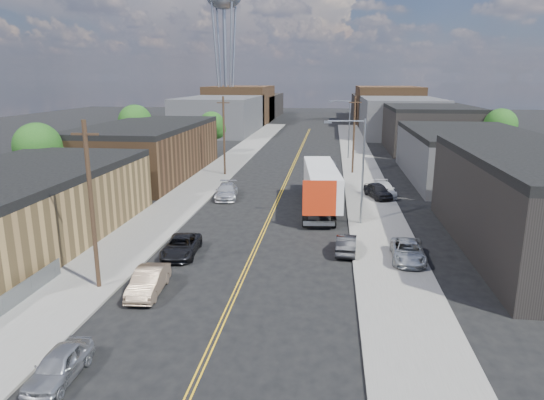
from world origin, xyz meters
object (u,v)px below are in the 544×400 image
(car_left_b, at_px, (148,281))
(car_right_lot_c, at_px, (378,191))
(car_left_c, at_px, (181,246))
(water_tower, at_px, (224,1))
(car_right_oncoming, at_px, (346,244))
(car_left_d, at_px, (227,191))
(car_right_lot_b, at_px, (384,189))
(semi_truck, at_px, (322,182))
(car_left_a, at_px, (59,365))
(car_right_lot_a, at_px, (408,251))

(car_left_b, relative_size, car_right_lot_c, 1.00)
(car_left_c, bearing_deg, water_tower, 96.00)
(car_right_oncoming, relative_size, car_right_lot_c, 0.90)
(car_left_d, height_order, car_right_lot_c, car_right_lot_c)
(car_left_d, height_order, car_right_lot_b, car_right_lot_b)
(car_left_c, height_order, car_right_oncoming, car_left_c)
(semi_truck, bearing_deg, car_right_lot_b, 28.71)
(car_left_a, distance_m, car_left_c, 14.82)
(car_left_a, xyz_separation_m, car_right_lot_c, (15.88, 33.16, 0.25))
(car_left_a, bearing_deg, car_right_lot_a, 42.44)
(water_tower, height_order, car_left_b, water_tower)
(car_right_lot_a, bearing_deg, car_left_d, 137.81)
(car_left_b, xyz_separation_m, car_left_c, (0.00, 6.32, -0.06))
(car_right_lot_c, bearing_deg, water_tower, 95.05)
(car_left_d, height_order, car_right_oncoming, car_left_d)
(car_left_b, distance_m, car_right_oncoming, 14.22)
(car_left_b, height_order, car_right_oncoming, car_left_b)
(semi_truck, distance_m, car_right_lot_c, 6.89)
(car_left_d, relative_size, car_right_lot_b, 1.10)
(car_left_b, height_order, car_right_lot_b, car_right_lot_b)
(semi_truck, relative_size, car_right_lot_b, 3.44)
(water_tower, xyz_separation_m, car_left_a, (16.39, -108.76, -29.99))
(car_right_lot_a, bearing_deg, car_left_b, -153.26)
(car_left_b, bearing_deg, semi_truck, 61.72)
(car_right_oncoming, bearing_deg, semi_truck, -77.32)
(water_tower, relative_size, car_left_a, 9.53)
(water_tower, xyz_separation_m, car_right_oncoming, (28.60, -92.05, -29.98))
(car_right_lot_a, distance_m, car_right_lot_b, 18.81)
(car_right_lot_a, height_order, car_right_lot_b, car_right_lot_b)
(car_left_c, height_order, car_left_d, car_left_d)
(water_tower, xyz_separation_m, car_right_lot_c, (32.26, -75.60, -29.74))
(car_left_a, height_order, car_right_lot_a, car_right_lot_a)
(car_left_c, xyz_separation_m, car_right_oncoming, (11.60, 1.90, -0.01))
(car_right_lot_c, bearing_deg, car_left_a, -133.64)
(water_tower, relative_size, car_right_lot_b, 7.80)
(water_tower, distance_m, semi_truck, 88.06)
(semi_truck, relative_size, car_left_a, 4.20)
(water_tower, bearing_deg, car_left_d, -77.82)
(semi_truck, xyz_separation_m, car_right_lot_c, (5.76, 3.48, -1.48))
(car_left_c, distance_m, car_right_lot_b, 25.10)
(car_right_lot_c, bearing_deg, car_right_lot_b, 35.15)
(car_right_lot_c, bearing_deg, car_left_d, 167.60)
(water_tower, distance_m, car_left_c, 100.07)
(semi_truck, bearing_deg, car_right_lot_a, -72.37)
(car_left_b, distance_m, car_left_d, 23.12)
(semi_truck, height_order, car_right_lot_c, semi_truck)
(car_left_b, bearing_deg, car_left_d, 86.75)
(semi_truck, relative_size, car_left_d, 3.12)
(water_tower, relative_size, semi_truck, 2.27)
(semi_truck, xyz_separation_m, car_left_a, (-10.11, -29.68, -1.73))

